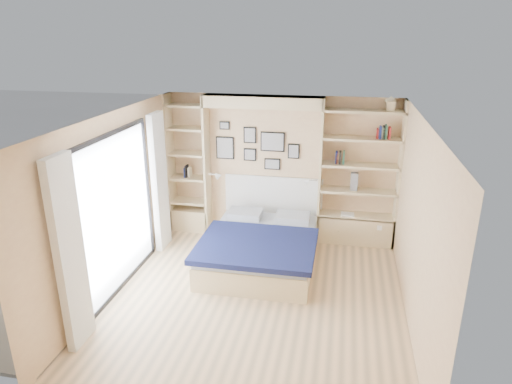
# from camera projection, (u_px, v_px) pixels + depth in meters

# --- Properties ---
(ground) EXTENTS (4.50, 4.50, 0.00)m
(ground) POSITION_uv_depth(u_px,v_px,m) (256.00, 298.00, 6.35)
(ground) COLOR #E3B984
(ground) RESTS_ON ground
(room_shell) EXTENTS (4.50, 4.50, 4.50)m
(room_shell) POSITION_uv_depth(u_px,v_px,m) (251.00, 188.00, 7.46)
(room_shell) COLOR #E0BA86
(room_shell) RESTS_ON ground
(bed) EXTENTS (1.75, 2.32, 1.07)m
(bed) POSITION_uv_depth(u_px,v_px,m) (261.00, 247.00, 7.21)
(bed) COLOR beige
(bed) RESTS_ON ground
(photo_gallery) EXTENTS (1.48, 0.02, 0.82)m
(photo_gallery) POSITION_uv_depth(u_px,v_px,m) (255.00, 146.00, 7.94)
(photo_gallery) COLOR black
(photo_gallery) RESTS_ON ground
(reading_lamps) EXTENTS (1.92, 0.12, 0.15)m
(reading_lamps) POSITION_uv_depth(u_px,v_px,m) (262.00, 178.00, 7.88)
(reading_lamps) COLOR silver
(reading_lamps) RESTS_ON ground
(shelf_decor) EXTENTS (3.55, 0.23, 2.03)m
(shelf_decor) POSITION_uv_depth(u_px,v_px,m) (347.00, 147.00, 7.49)
(shelf_decor) COLOR #A03F1F
(shelf_decor) RESTS_ON ground
(deck) EXTENTS (3.20, 4.00, 0.05)m
(deck) POSITION_uv_depth(u_px,v_px,m) (27.00, 273.00, 7.00)
(deck) COLOR #706453
(deck) RESTS_ON ground
(deck_chair) EXTENTS (0.58, 0.88, 0.84)m
(deck_chair) POSITION_uv_depth(u_px,v_px,m) (77.00, 230.00, 7.54)
(deck_chair) COLOR tan
(deck_chair) RESTS_ON ground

